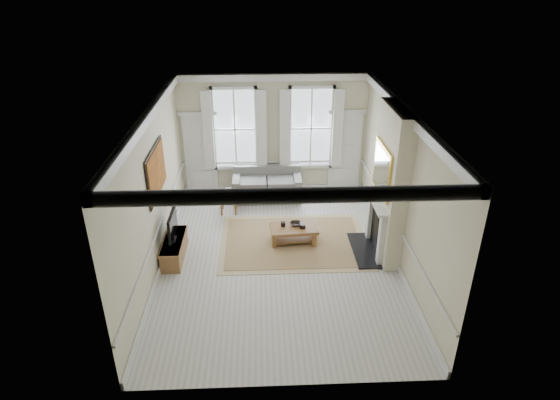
{
  "coord_description": "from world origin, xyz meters",
  "views": [
    {
      "loc": [
        -0.36,
        -8.87,
        5.92
      ],
      "look_at": [
        0.05,
        0.44,
        1.25
      ],
      "focal_mm": 30.0,
      "sensor_mm": 36.0,
      "label": 1
    }
  ],
  "objects_px": {
    "coffee_table": "(294,230)",
    "tv_stand": "(174,249)",
    "sofa": "(267,186)",
    "side_table": "(228,197)"
  },
  "relations": [
    {
      "from": "tv_stand",
      "to": "sofa",
      "type": "bearing_deg",
      "value": 54.28
    },
    {
      "from": "side_table",
      "to": "tv_stand",
      "type": "distance_m",
      "value": 2.43
    },
    {
      "from": "side_table",
      "to": "coffee_table",
      "type": "xyz_separation_m",
      "value": [
        1.62,
        -1.61,
        -0.1
      ]
    },
    {
      "from": "coffee_table",
      "to": "tv_stand",
      "type": "relative_size",
      "value": 0.88
    },
    {
      "from": "side_table",
      "to": "sofa",
      "type": "bearing_deg",
      "value": 38.46
    },
    {
      "from": "sofa",
      "to": "side_table",
      "type": "relative_size",
      "value": 3.5
    },
    {
      "from": "side_table",
      "to": "coffee_table",
      "type": "distance_m",
      "value": 2.29
    },
    {
      "from": "sofa",
      "to": "side_table",
      "type": "bearing_deg",
      "value": -141.54
    },
    {
      "from": "sofa",
      "to": "tv_stand",
      "type": "bearing_deg",
      "value": -125.72
    },
    {
      "from": "coffee_table",
      "to": "tv_stand",
      "type": "bearing_deg",
      "value": -173.35
    }
  ]
}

